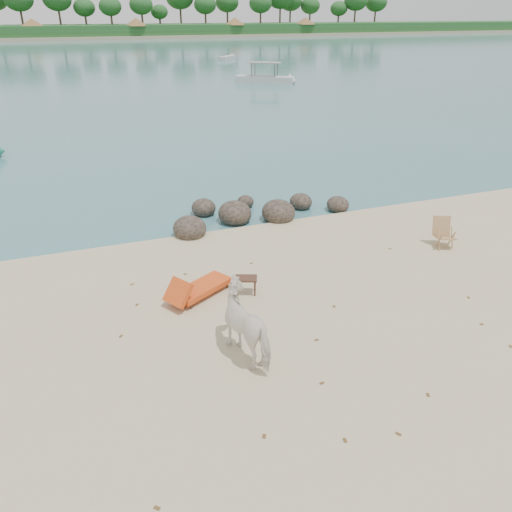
{
  "coord_description": "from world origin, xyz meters",
  "views": [
    {
      "loc": [
        -4.48,
        -8.01,
        6.26
      ],
      "look_at": [
        -0.76,
        2.0,
        1.0
      ],
      "focal_mm": 35.0,
      "sensor_mm": 36.0,
      "label": 1
    }
  ],
  "objects_px": {
    "cow": "(251,325)",
    "lounge_chair": "(202,285)",
    "boulders": "(249,214)",
    "deck_chair": "(446,234)",
    "side_table": "(246,286)"
  },
  "relations": [
    {
      "from": "cow",
      "to": "lounge_chair",
      "type": "height_order",
      "value": "cow"
    },
    {
      "from": "boulders",
      "to": "lounge_chair",
      "type": "relative_size",
      "value": 3.32
    },
    {
      "from": "cow",
      "to": "deck_chair",
      "type": "relative_size",
      "value": 1.95
    },
    {
      "from": "lounge_chair",
      "to": "deck_chair",
      "type": "distance_m",
      "value": 7.36
    },
    {
      "from": "cow",
      "to": "side_table",
      "type": "height_order",
      "value": "cow"
    },
    {
      "from": "boulders",
      "to": "side_table",
      "type": "xyz_separation_m",
      "value": [
        -1.74,
        -4.64,
        0.04
      ]
    },
    {
      "from": "boulders",
      "to": "lounge_chair",
      "type": "xyz_separation_m",
      "value": [
        -2.77,
        -4.33,
        0.11
      ]
    },
    {
      "from": "boulders",
      "to": "cow",
      "type": "distance_m",
      "value": 7.36
    },
    {
      "from": "cow",
      "to": "lounge_chair",
      "type": "distance_m",
      "value": 2.65
    },
    {
      "from": "side_table",
      "to": "deck_chair",
      "type": "relative_size",
      "value": 0.61
    },
    {
      "from": "cow",
      "to": "side_table",
      "type": "distance_m",
      "value": 2.45
    },
    {
      "from": "boulders",
      "to": "side_table",
      "type": "relative_size",
      "value": 11.86
    },
    {
      "from": "side_table",
      "to": "lounge_chair",
      "type": "relative_size",
      "value": 0.28
    },
    {
      "from": "side_table",
      "to": "cow",
      "type": "bearing_deg",
      "value": -86.01
    },
    {
      "from": "cow",
      "to": "boulders",
      "type": "bearing_deg",
      "value": -125.86
    }
  ]
}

